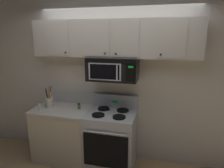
{
  "coord_description": "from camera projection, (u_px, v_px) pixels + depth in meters",
  "views": [
    {
      "loc": [
        0.73,
        -2.38,
        2.06
      ],
      "look_at": [
        0.0,
        0.49,
        1.35
      ],
      "focal_mm": 32.03,
      "sensor_mm": 36.0,
      "label": 1
    }
  ],
  "objects": [
    {
      "name": "back_wall",
      "position": [
        116.0,
        80.0,
        3.33
      ],
      "size": [
        5.2,
        0.1,
        2.7
      ],
      "primitive_type": "cube",
      "color": "silver",
      "rests_on": "ground_plane"
    },
    {
      "name": "stove_range",
      "position": [
        111.0,
        139.0,
        3.19
      ],
      "size": [
        0.76,
        0.69,
        1.12
      ],
      "color": "#B7BABF",
      "rests_on": "ground_plane"
    },
    {
      "name": "over_range_microwave",
      "position": [
        113.0,
        69.0,
        3.04
      ],
      "size": [
        0.76,
        0.43,
        0.35
      ],
      "color": "black"
    },
    {
      "name": "upper_cabinets",
      "position": [
        113.0,
        39.0,
        2.96
      ],
      "size": [
        2.5,
        0.36,
        0.55
      ],
      "color": "#BCB7AD"
    },
    {
      "name": "counter_segment",
      "position": [
        63.0,
        133.0,
        3.4
      ],
      "size": [
        0.93,
        0.65,
        0.9
      ],
      "color": "beige",
      "rests_on": "ground_plane"
    },
    {
      "name": "utensil_crock_cream",
      "position": [
        49.0,
        101.0,
        3.33
      ],
      "size": [
        0.13,
        0.13,
        0.38
      ],
      "color": "beige",
      "rests_on": "counter_segment"
    },
    {
      "name": "salt_shaker",
      "position": [
        39.0,
        107.0,
        3.2
      ],
      "size": [
        0.04,
        0.04,
        0.11
      ],
      "color": "white",
      "rests_on": "counter_segment"
    },
    {
      "name": "spice_jar",
      "position": [
        79.0,
        106.0,
        3.26
      ],
      "size": [
        0.05,
        0.05,
        0.1
      ],
      "color": "#4C7F33",
      "rests_on": "counter_segment"
    }
  ]
}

